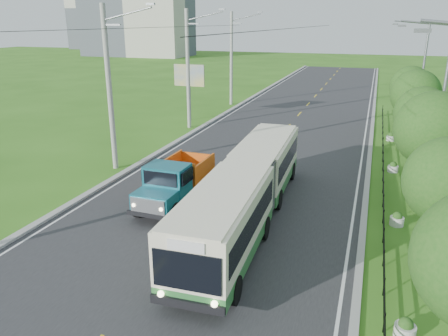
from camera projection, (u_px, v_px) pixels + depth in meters
The scene contains 25 objects.
ground at pixel (173, 257), 17.56m from camera, with size 240.00×240.00×0.00m, color #316818.
road at pixel (278, 138), 35.48m from camera, with size 14.00×120.00×0.02m, color #28282B.
curb_left at pixel (197, 130), 37.67m from camera, with size 0.40×120.00×0.15m, color #9E9E99.
curb_right at pixel (371, 145), 33.26m from camera, with size 0.30×120.00×0.10m, color #9E9E99.
edge_line_left at pixel (202, 131), 37.52m from camera, with size 0.12×120.00×0.00m, color silver.
edge_line_right at pixel (364, 145), 33.42m from camera, with size 0.12×120.00×0.00m, color silver.
centre_dash at pixel (173, 256), 17.55m from camera, with size 0.12×2.20×0.00m, color yellow.
railing_right at pixel (383, 166), 27.54m from camera, with size 0.04×40.00×0.60m, color black.
pole_near at pixel (110, 89), 26.54m from camera, with size 3.51×0.32×10.00m.
pole_mid at pixel (188, 69), 37.29m from camera, with size 3.51×0.32×10.00m.
pole_far at pixel (232, 58), 48.04m from camera, with size 3.51×0.32×10.00m.
tree_third at pixel (434, 133), 20.54m from camera, with size 3.60×3.62×6.00m.
tree_fourth at pixel (422, 117), 26.05m from camera, with size 3.24×3.31×5.40m.
tree_fifth at pixel (416, 97), 31.34m from camera, with size 3.48×3.52×5.80m.
tree_back at pixel (411, 88), 36.78m from camera, with size 3.30×3.36×5.50m.
streetlight_mid at pixel (440, 96), 25.26m from camera, with size 3.02×0.20×9.07m.
streetlight_far at pixel (421, 71), 37.80m from camera, with size 3.02×0.20×9.07m.
planter_front at pixel (405, 329), 13.03m from camera, with size 0.64×0.64×0.67m.
planter_near at pixel (397, 220), 20.19m from camera, with size 0.64×0.64×0.67m.
planter_mid at pixel (393, 168), 27.36m from camera, with size 0.64×0.64×0.67m.
planter_far at pixel (391, 137), 34.53m from camera, with size 0.64×0.64×0.67m.
billboard_left at pixel (189, 79), 40.75m from camera, with size 3.00×0.20×5.20m.
apartment_far at pixel (108, 8), 145.56m from camera, with size 24.00×14.00×26.00m, color #B7B2A3.
bus at pixel (248, 187), 20.07m from camera, with size 3.03×15.37×2.95m.
dump_truck at pixel (175, 180), 22.16m from camera, with size 2.35×5.73×2.38m.
Camera 1 is at (6.99, -13.98, 9.01)m, focal length 35.00 mm.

